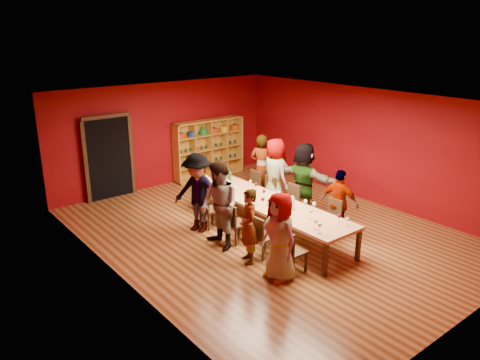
# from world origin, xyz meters

# --- Properties ---
(room_shell) EXTENTS (7.10, 9.10, 3.04)m
(room_shell) POSITION_xyz_m (0.00, 0.00, 1.50)
(room_shell) COLOR #573117
(room_shell) RESTS_ON ground
(tasting_table) EXTENTS (1.10, 4.50, 0.75)m
(tasting_table) POSITION_xyz_m (0.00, 0.00, 0.70)
(tasting_table) COLOR #BE7F4F
(tasting_table) RESTS_ON ground
(doorway) EXTENTS (1.40, 0.17, 2.30)m
(doorway) POSITION_xyz_m (-1.80, 4.43, 1.12)
(doorway) COLOR black
(doorway) RESTS_ON ground
(shelving_unit) EXTENTS (2.40, 0.40, 1.80)m
(shelving_unit) POSITION_xyz_m (1.40, 4.32, 0.98)
(shelving_unit) COLOR #B58028
(shelving_unit) RESTS_ON ground
(chair_person_left_0) EXTENTS (0.42, 0.42, 0.89)m
(chair_person_left_0) POSITION_xyz_m (-0.91, -1.67, 0.50)
(chair_person_left_0) COLOR black
(chair_person_left_0) RESTS_ON ground
(person_left_0) EXTENTS (0.50, 0.85, 1.69)m
(person_left_0) POSITION_xyz_m (-1.21, -1.67, 0.84)
(person_left_0) COLOR #5C90BF
(person_left_0) RESTS_ON ground
(chair_person_left_1) EXTENTS (0.42, 0.42, 0.89)m
(chair_person_left_1) POSITION_xyz_m (-0.91, -0.83, 0.50)
(chair_person_left_1) COLOR black
(chair_person_left_1) RESTS_ON ground
(person_left_1) EXTENTS (0.60, 0.67, 1.53)m
(person_left_1) POSITION_xyz_m (-1.25, -0.83, 0.76)
(person_left_1) COLOR beige
(person_left_1) RESTS_ON ground
(chair_person_left_2) EXTENTS (0.42, 0.42, 0.89)m
(chair_person_left_2) POSITION_xyz_m (-0.91, 0.04, 0.50)
(chair_person_left_2) COLOR black
(chair_person_left_2) RESTS_ON ground
(person_left_2) EXTENTS (0.60, 0.97, 1.89)m
(person_left_2) POSITION_xyz_m (-1.31, 0.04, 0.94)
(person_left_2) COLOR #121632
(person_left_2) RESTS_ON ground
(chair_person_left_3) EXTENTS (0.42, 0.42, 0.89)m
(chair_person_left_3) POSITION_xyz_m (-0.91, 1.06, 0.50)
(chair_person_left_3) COLOR black
(chair_person_left_3) RESTS_ON ground
(person_left_3) EXTENTS (0.91, 1.28, 1.84)m
(person_left_3) POSITION_xyz_m (-1.17, 1.06, 0.92)
(person_left_3) COLOR #131835
(person_left_3) RESTS_ON ground
(chair_person_right_1) EXTENTS (0.42, 0.42, 0.89)m
(chair_person_right_1) POSITION_xyz_m (0.91, -1.09, 0.50)
(chair_person_right_1) COLOR black
(chair_person_right_1) RESTS_ON ground
(person_right_1) EXTENTS (0.63, 0.97, 1.52)m
(person_right_1) POSITION_xyz_m (1.16, -1.09, 0.76)
(person_right_1) COLOR silver
(person_right_1) RESTS_ON ground
(chair_person_right_2) EXTENTS (0.42, 0.42, 0.89)m
(chair_person_right_2) POSITION_xyz_m (0.91, 0.19, 0.50)
(chair_person_right_2) COLOR black
(chair_person_right_2) RESTS_ON ground
(person_right_2) EXTENTS (0.78, 1.78, 1.86)m
(person_right_2) POSITION_xyz_m (1.34, 0.19, 0.93)
(person_right_2) COLOR pink
(person_right_2) RESTS_ON ground
(chair_person_right_3) EXTENTS (0.42, 0.42, 0.89)m
(chair_person_right_3) POSITION_xyz_m (0.91, 1.02, 0.50)
(chair_person_right_3) COLOR black
(chair_person_right_3) RESTS_ON ground
(person_right_3) EXTENTS (0.63, 0.97, 1.84)m
(person_right_3) POSITION_xyz_m (1.16, 1.02, 0.92)
(person_right_3) COLOR #545359
(person_right_3) RESTS_ON ground
(chair_person_right_4) EXTENTS (0.42, 0.42, 0.89)m
(chair_person_right_4) POSITION_xyz_m (0.91, 1.61, 0.50)
(chair_person_right_4) COLOR black
(chair_person_right_4) RESTS_ON ground
(person_right_4) EXTENTS (0.72, 0.81, 1.83)m
(person_right_4) POSITION_xyz_m (1.23, 1.61, 0.92)
(person_right_4) COLOR pink
(person_right_4) RESTS_ON ground
(wine_glass_0) EXTENTS (0.08, 0.08, 0.19)m
(wine_glass_0) POSITION_xyz_m (-0.36, 1.80, 0.89)
(wine_glass_0) COLOR silver
(wine_glass_0) RESTS_ON tasting_table
(wine_glass_1) EXTENTS (0.08, 0.08, 0.21)m
(wine_glass_1) POSITION_xyz_m (-0.34, 1.90, 0.90)
(wine_glass_1) COLOR silver
(wine_glass_1) RESTS_ON tasting_table
(wine_glass_2) EXTENTS (0.09, 0.09, 0.22)m
(wine_glass_2) POSITION_xyz_m (-0.36, -1.88, 0.91)
(wine_glass_2) COLOR silver
(wine_glass_2) RESTS_ON tasting_table
(wine_glass_3) EXTENTS (0.08, 0.08, 0.19)m
(wine_glass_3) POSITION_xyz_m (0.31, -1.79, 0.89)
(wine_glass_3) COLOR silver
(wine_glass_3) RESTS_ON tasting_table
(wine_glass_4) EXTENTS (0.08, 0.08, 0.19)m
(wine_glass_4) POSITION_xyz_m (-0.33, 0.03, 0.89)
(wine_glass_4) COLOR silver
(wine_glass_4) RESTS_ON tasting_table
(wine_glass_5) EXTENTS (0.08, 0.08, 0.21)m
(wine_glass_5) POSITION_xyz_m (-0.12, 1.28, 0.90)
(wine_glass_5) COLOR silver
(wine_glass_5) RESTS_ON tasting_table
(wine_glass_6) EXTENTS (0.08, 0.08, 0.19)m
(wine_glass_6) POSITION_xyz_m (0.38, -0.80, 0.89)
(wine_glass_6) COLOR silver
(wine_glass_6) RESTS_ON tasting_table
(wine_glass_7) EXTENTS (0.08, 0.08, 0.19)m
(wine_glass_7) POSITION_xyz_m (0.11, 0.25, 0.89)
(wine_glass_7) COLOR silver
(wine_glass_7) RESTS_ON tasting_table
(wine_glass_8) EXTENTS (0.09, 0.09, 0.22)m
(wine_glass_8) POSITION_xyz_m (0.00, -1.31, 0.91)
(wine_glass_8) COLOR silver
(wine_glass_8) RESTS_ON tasting_table
(wine_glass_9) EXTENTS (0.08, 0.08, 0.19)m
(wine_glass_9) POSITION_xyz_m (-0.32, -0.86, 0.89)
(wine_glass_9) COLOR silver
(wine_glass_9) RESTS_ON tasting_table
(wine_glass_10) EXTENTS (0.07, 0.07, 0.18)m
(wine_glass_10) POSITION_xyz_m (0.32, -1.99, 0.88)
(wine_glass_10) COLOR silver
(wine_glass_10) RESTS_ON tasting_table
(wine_glass_11) EXTENTS (0.09, 0.09, 0.22)m
(wine_glass_11) POSITION_xyz_m (-0.33, -0.96, 0.91)
(wine_glass_11) COLOR silver
(wine_glass_11) RESTS_ON tasting_table
(wine_glass_12) EXTENTS (0.08, 0.08, 0.21)m
(wine_glass_12) POSITION_xyz_m (0.28, 1.77, 0.90)
(wine_glass_12) COLOR silver
(wine_glass_12) RESTS_ON tasting_table
(wine_glass_13) EXTENTS (0.08, 0.08, 0.20)m
(wine_glass_13) POSITION_xyz_m (-0.27, -0.15, 0.90)
(wine_glass_13) COLOR silver
(wine_glass_13) RESTS_ON tasting_table
(wine_glass_14) EXTENTS (0.08, 0.08, 0.21)m
(wine_glass_14) POSITION_xyz_m (0.38, -1.05, 0.90)
(wine_glass_14) COLOR silver
(wine_glass_14) RESTS_ON tasting_table
(wine_glass_15) EXTENTS (0.07, 0.07, 0.18)m
(wine_glass_15) POSITION_xyz_m (0.35, 1.02, 0.88)
(wine_glass_15) COLOR silver
(wine_glass_15) RESTS_ON tasting_table
(wine_glass_16) EXTENTS (0.07, 0.07, 0.18)m
(wine_glass_16) POSITION_xyz_m (-0.34, 1.04, 0.88)
(wine_glass_16) COLOR silver
(wine_glass_16) RESTS_ON tasting_table
(wine_glass_17) EXTENTS (0.08, 0.08, 0.20)m
(wine_glass_17) POSITION_xyz_m (0.26, 0.71, 0.90)
(wine_glass_17) COLOR silver
(wine_glass_17) RESTS_ON tasting_table
(wine_glass_18) EXTENTS (0.08, 0.08, 0.21)m
(wine_glass_18) POSITION_xyz_m (-0.29, -1.71, 0.90)
(wine_glass_18) COLOR silver
(wine_glass_18) RESTS_ON tasting_table
(wine_glass_19) EXTENTS (0.08, 0.08, 0.21)m
(wine_glass_19) POSITION_xyz_m (0.27, -0.09, 0.90)
(wine_glass_19) COLOR silver
(wine_glass_19) RESTS_ON tasting_table
(wine_glass_20) EXTENTS (0.08, 0.08, 0.20)m
(wine_glass_20) POSITION_xyz_m (-0.26, 0.81, 0.90)
(wine_glass_20) COLOR silver
(wine_glass_20) RESTS_ON tasting_table
(wine_glass_21) EXTENTS (0.07, 0.07, 0.18)m
(wine_glass_21) POSITION_xyz_m (-0.09, -0.52, 0.88)
(wine_glass_21) COLOR silver
(wine_glass_21) RESTS_ON tasting_table
(spittoon_bowl) EXTENTS (0.33, 0.33, 0.18)m
(spittoon_bowl) POSITION_xyz_m (-0.04, -0.26, 0.83)
(spittoon_bowl) COLOR silver
(spittoon_bowl) RESTS_ON tasting_table
(carafe_a) EXTENTS (0.10, 0.10, 0.23)m
(carafe_a) POSITION_xyz_m (-0.07, 0.53, 0.85)
(carafe_a) COLOR silver
(carafe_a) RESTS_ON tasting_table
(carafe_b) EXTENTS (0.12, 0.12, 0.29)m
(carafe_b) POSITION_xyz_m (0.10, -0.67, 0.88)
(carafe_b) COLOR silver
(carafe_b) RESTS_ON tasting_table
(wine_bottle) EXTENTS (0.09, 0.09, 0.34)m
(wine_bottle) POSITION_xyz_m (0.17, 1.63, 0.88)
(wine_bottle) COLOR #13351A
(wine_bottle) RESTS_ON tasting_table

